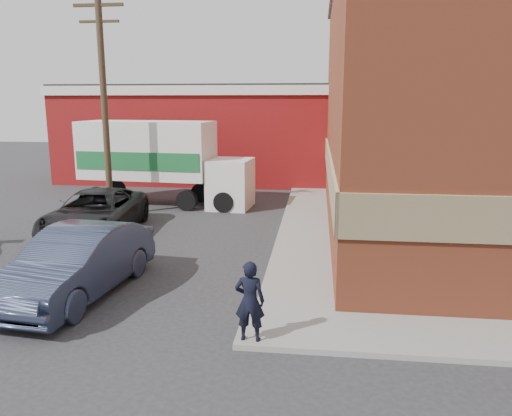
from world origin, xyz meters
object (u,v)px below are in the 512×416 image
(man, at_px, (250,301))
(box_truck, at_px, (163,157))
(utility_pole, at_px, (104,100))
(sedan, at_px, (78,263))
(suv_a, at_px, (96,213))
(warehouse, at_px, (204,132))

(man, relative_size, box_truck, 0.20)
(utility_pole, relative_size, sedan, 1.77)
(suv_a, relative_size, box_truck, 0.72)
(warehouse, height_order, utility_pole, utility_pole)
(utility_pole, height_order, suv_a, utility_pole)
(man, height_order, sedan, man)
(box_truck, bearing_deg, sedan, -78.80)
(warehouse, height_order, man, warehouse)
(suv_a, bearing_deg, sedan, -74.12)
(utility_pole, bearing_deg, warehouse, 82.23)
(sedan, xyz_separation_m, suv_a, (-2.08, 5.53, -0.05))
(man, height_order, box_truck, box_truck)
(sedan, bearing_deg, suv_a, 116.39)
(utility_pole, xyz_separation_m, man, (7.30, -10.55, -3.82))
(man, bearing_deg, warehouse, -73.60)
(utility_pole, xyz_separation_m, sedan, (2.80, -8.50, -3.91))
(warehouse, relative_size, suv_a, 2.88)
(warehouse, distance_m, box_truck, 8.59)
(utility_pole, xyz_separation_m, box_truck, (1.56, 2.44, -2.55))
(utility_pole, distance_m, sedan, 9.77)
(utility_pole, height_order, man, utility_pole)
(warehouse, xyz_separation_m, utility_pole, (-1.50, -11.00, 1.93))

